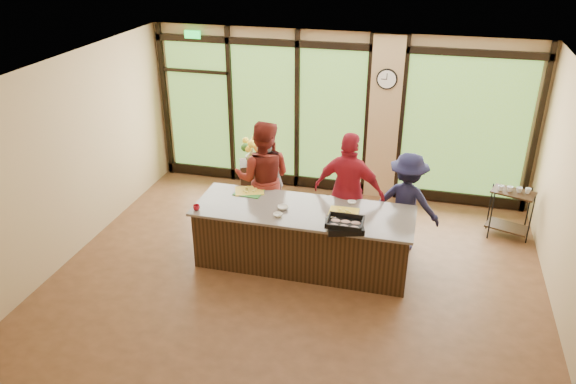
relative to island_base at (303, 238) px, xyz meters
The scene contains 24 objects.
floor 0.53m from the island_base, 90.00° to the right, with size 7.00×7.00×0.00m, color #53331D.
ceiling 2.58m from the island_base, 90.00° to the right, with size 7.00×7.00×0.00m, color silver.
back_wall 2.90m from the island_base, 90.00° to the left, with size 7.00×7.00×0.00m, color tan.
left_wall 3.67m from the island_base, behind, with size 6.00×6.00×0.00m, color tan.
window_wall 2.83m from the island_base, 86.48° to the left, with size 6.90×0.12×3.00m.
island_base is the anchor object (origin of this frame).
countertop 0.46m from the island_base, ahead, with size 3.20×1.10×0.04m, color slate.
wall_clock 3.25m from the island_base, 71.68° to the left, with size 0.36×0.04×0.36m.
cook_left 1.26m from the island_base, 134.18° to the left, with size 0.60×0.39×1.63m, color slate.
cook_midleft 1.28m from the island_base, 136.83° to the left, with size 0.94×0.73×1.93m, color maroon.
cook_midright 1.01m from the island_base, 50.41° to the left, with size 1.12×0.47×1.91m, color maroon.
cook_right 1.69m from the island_base, 30.31° to the left, with size 1.04×0.60×1.61m, color #171732.
roasting_pan 0.95m from the island_base, 32.33° to the right, with size 0.49×0.38×0.09m, color black.
mixing_bowl 0.92m from the island_base, 30.44° to the right, with size 0.35×0.35×0.09m, color silver.
cutting_board_left 1.11m from the island_base, 160.69° to the left, with size 0.42×0.31×0.01m, color #2E7B2C.
cutting_board_center 1.14m from the island_base, 157.67° to the left, with size 0.44×0.33×0.01m, color yellow.
cutting_board_right 0.76m from the island_base, ahead, with size 0.42×0.32×0.01m, color yellow.
prep_bowl_near 0.59m from the island_base, 168.46° to the right, with size 0.16×0.16×0.05m, color white.
prep_bowl_mid 0.65m from the island_base, 137.03° to the right, with size 0.13×0.13×0.04m, color white.
prep_bowl_far 0.90m from the island_base, 30.50° to the left, with size 0.12×0.12×0.03m, color white.
red_ramekin 1.64m from the island_base, 165.17° to the right, with size 0.10×0.10×0.08m, color #A2101D.
flower_stand 2.04m from the island_base, 129.12° to the left, with size 0.44×0.44×0.88m, color #321E10.
flower_vase 2.12m from the island_base, 129.12° to the left, with size 0.24×0.24×0.25m, color olive.
bar_cart 3.48m from the island_base, 28.39° to the left, with size 0.74×0.56×0.89m.
Camera 1 is at (1.59, -6.72, 4.71)m, focal length 35.00 mm.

